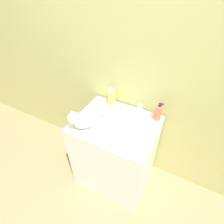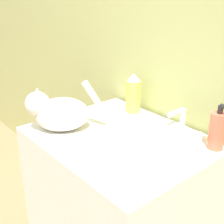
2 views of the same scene
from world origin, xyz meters
TOP-DOWN VIEW (x-y plane):
  - ground_plane at (0.00, 0.00)m, footprint 8.00×8.00m
  - wall_back at (0.00, 0.63)m, footprint 6.00×0.05m
  - vanity_cabinet at (0.00, 0.29)m, footprint 0.73×0.60m
  - sink_basin at (0.14, 0.33)m, footprint 0.33×0.33m
  - faucet at (0.14, 0.50)m, footprint 0.20×0.11m
  - cat at (-0.22, 0.14)m, footprint 0.26×0.32m
  - soap_bottle at (0.31, 0.51)m, footprint 0.06×0.06m
  - spray_bottle at (-0.16, 0.52)m, footprint 0.07×0.07m

SIDE VIEW (x-z plane):
  - ground_plane at x=0.00m, z-range 0.00..0.00m
  - vanity_cabinet at x=0.00m, z-range 0.00..0.83m
  - sink_basin at x=0.14m, z-range 0.83..0.88m
  - faucet at x=0.14m, z-range 0.82..0.94m
  - soap_bottle at x=0.31m, z-range 0.81..1.00m
  - cat at x=-0.22m, z-range 0.80..1.02m
  - spray_bottle at x=-0.16m, z-range 0.83..1.02m
  - wall_back at x=0.00m, z-range 0.00..2.50m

